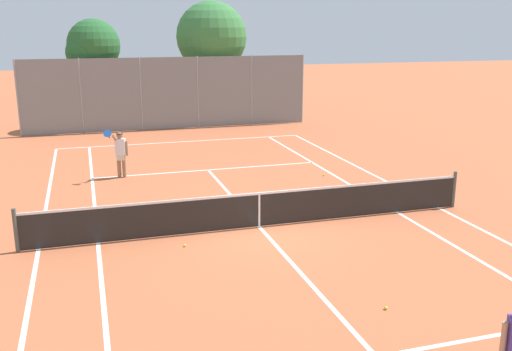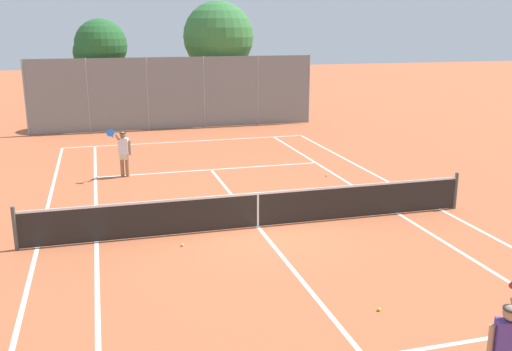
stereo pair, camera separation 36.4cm
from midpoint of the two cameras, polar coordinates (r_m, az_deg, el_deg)
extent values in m
plane|color=#B25B38|center=(15.15, 0.88, -5.16)|extent=(120.00, 120.00, 0.00)
cube|color=silver|center=(26.38, -6.43, 3.41)|extent=(11.00, 0.10, 0.01)
cube|color=silver|center=(14.67, -20.36, -6.78)|extent=(0.10, 23.80, 0.01)
cube|color=silver|center=(17.43, 18.53, -3.23)|extent=(0.10, 23.80, 0.01)
cube|color=silver|center=(14.60, -14.98, -6.45)|extent=(0.10, 23.80, 0.01)
cube|color=silver|center=(16.72, 14.61, -3.69)|extent=(0.10, 23.80, 0.01)
cube|color=silver|center=(21.10, -4.02, 0.59)|extent=(8.26, 0.10, 0.01)
cube|color=silver|center=(15.14, 0.88, -5.15)|extent=(0.10, 12.80, 0.01)
cylinder|color=#474C47|center=(14.55, -22.31, -4.93)|extent=(0.10, 0.10, 1.07)
cylinder|color=#474C47|center=(17.53, 19.89, -1.43)|extent=(0.10, 0.10, 1.07)
cube|color=black|center=(14.99, 0.88, -3.49)|extent=(11.90, 0.02, 0.89)
cube|color=white|center=(14.86, 0.89, -1.82)|extent=(11.90, 0.03, 0.06)
cube|color=white|center=(15.00, 0.88, -3.56)|extent=(0.05, 0.03, 0.89)
cube|color=#4C388C|center=(8.68, 25.03, -14.65)|extent=(0.39, 0.31, 0.56)
sphere|color=tan|center=(8.51, 25.32, -12.34)|extent=(0.22, 0.22, 0.22)
cylinder|color=black|center=(8.48, 25.37, -11.94)|extent=(0.23, 0.23, 0.02)
cylinder|color=tan|center=(8.64, 23.56, -15.08)|extent=(0.08, 0.08, 0.52)
cylinder|color=#936B4C|center=(20.48, -12.27, 1.02)|extent=(0.13, 0.13, 0.82)
cylinder|color=#936B4C|center=(20.53, -12.75, 1.02)|extent=(0.13, 0.13, 0.82)
cube|color=beige|center=(20.43, -12.56, 1.92)|extent=(0.32, 0.26, 0.24)
cube|color=white|center=(20.36, -12.62, 2.91)|extent=(0.39, 0.30, 0.56)
sphere|color=#936B4C|center=(20.28, -12.68, 3.98)|extent=(0.22, 0.22, 0.22)
cylinder|color=black|center=(20.27, -12.69, 4.17)|extent=(0.23, 0.23, 0.02)
cylinder|color=#936B4C|center=(20.31, -12.01, 2.74)|extent=(0.08, 0.08, 0.52)
cylinder|color=#936B4C|center=(20.21, -13.13, 3.63)|extent=(0.23, 0.46, 0.35)
cylinder|color=#1E4C99|center=(19.97, -13.73, 3.93)|extent=(0.11, 0.25, 0.22)
cylinder|color=#1E4C99|center=(19.84, -13.85, 4.18)|extent=(0.33, 0.28, 0.23)
sphere|color=#D1DB33|center=(11.20, 13.14, -12.91)|extent=(0.07, 0.07, 0.07)
sphere|color=#D1DB33|center=(20.29, 7.57, 0.01)|extent=(0.07, 0.07, 0.07)
sphere|color=#D1DB33|center=(19.05, 14.01, -1.29)|extent=(0.07, 0.07, 0.07)
sphere|color=#D1DB33|center=(13.95, -6.65, -6.91)|extent=(0.07, 0.07, 0.07)
cylinder|color=gray|center=(29.42, -21.76, 7.23)|extent=(0.08, 0.08, 3.65)
cylinder|color=gray|center=(29.25, -16.11, 7.66)|extent=(0.08, 0.08, 3.65)
cylinder|color=gray|center=(29.36, -10.44, 8.02)|extent=(0.08, 0.08, 3.65)
cylinder|color=gray|center=(29.76, -4.86, 8.29)|extent=(0.08, 0.08, 3.65)
cylinder|color=gray|center=(30.42, 0.53, 8.49)|extent=(0.08, 0.08, 3.65)
cylinder|color=gray|center=(31.33, 5.65, 8.60)|extent=(0.08, 0.08, 3.65)
cube|color=slate|center=(29.53, -7.64, 8.17)|extent=(14.39, 0.02, 3.61)
cylinder|color=brown|center=(30.79, -14.60, 7.73)|extent=(0.27, 0.27, 3.26)
sphere|color=#26602D|center=(30.61, -14.92, 12.48)|extent=(2.64, 2.64, 2.64)
sphere|color=#26602D|center=(30.24, -15.88, 11.76)|extent=(1.73, 1.73, 1.73)
cylinder|color=brown|center=(31.97, -3.37, 8.39)|extent=(0.21, 0.21, 3.23)
sphere|color=#387A3D|center=(31.78, -3.45, 13.68)|extent=(3.81, 3.81, 3.81)
sphere|color=#387A3D|center=(32.27, -2.82, 12.86)|extent=(2.48, 2.48, 2.48)
camera|label=1|loc=(0.18, -89.36, 0.17)|focal=40.00mm
camera|label=2|loc=(0.18, 90.64, -0.17)|focal=40.00mm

